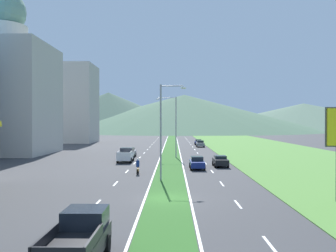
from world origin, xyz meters
TOP-DOWN VIEW (x-y plane):
  - ground_plane at (0.00, 0.00)m, footprint 600.00×600.00m
  - grass_median at (0.00, 60.00)m, footprint 3.20×240.00m
  - grass_verge_right at (20.60, 60.00)m, footprint 24.00×240.00m
  - lane_dash_left_1 at (-5.10, -10.90)m, footprint 0.16×2.80m
  - lane_dash_left_2 at (-5.10, -1.81)m, footprint 0.16×2.80m
  - lane_dash_left_3 at (-5.10, 7.29)m, footprint 0.16×2.80m
  - lane_dash_left_4 at (-5.10, 16.39)m, footprint 0.16×2.80m
  - lane_dash_left_5 at (-5.10, 25.49)m, footprint 0.16×2.80m
  - lane_dash_left_6 at (-5.10, 34.58)m, footprint 0.16×2.80m
  - lane_dash_left_7 at (-5.10, 43.68)m, footprint 0.16×2.80m
  - lane_dash_left_8 at (-5.10, 52.78)m, footprint 0.16×2.80m
  - lane_dash_left_9 at (-5.10, 61.87)m, footprint 0.16×2.80m
  - lane_dash_left_10 at (-5.10, 70.97)m, footprint 0.16×2.80m
  - lane_dash_left_11 at (-5.10, 80.07)m, footprint 0.16×2.80m
  - lane_dash_left_12 at (-5.10, 89.16)m, footprint 0.16×2.80m
  - lane_dash_left_13 at (-5.10, 98.26)m, footprint 0.16×2.80m
  - lane_dash_left_14 at (-5.10, 107.36)m, footprint 0.16×2.80m
  - lane_dash_left_15 at (-5.10, 116.46)m, footprint 0.16×2.80m
  - lane_dash_right_1 at (5.10, -10.90)m, footprint 0.16×2.80m
  - lane_dash_right_2 at (5.10, -1.81)m, footprint 0.16×2.80m
  - lane_dash_right_3 at (5.10, 7.29)m, footprint 0.16×2.80m
  - lane_dash_right_4 at (5.10, 16.39)m, footprint 0.16×2.80m
  - lane_dash_right_5 at (5.10, 25.49)m, footprint 0.16×2.80m
  - lane_dash_right_6 at (5.10, 34.58)m, footprint 0.16×2.80m
  - lane_dash_right_7 at (5.10, 43.68)m, footprint 0.16×2.80m
  - lane_dash_right_8 at (5.10, 52.78)m, footprint 0.16×2.80m
  - lane_dash_right_9 at (5.10, 61.87)m, footprint 0.16×2.80m
  - lane_dash_right_10 at (5.10, 70.97)m, footprint 0.16×2.80m
  - lane_dash_right_11 at (5.10, 80.07)m, footprint 0.16×2.80m
  - lane_dash_right_12 at (5.10, 89.16)m, footprint 0.16×2.80m
  - lane_dash_right_13 at (5.10, 98.26)m, footprint 0.16×2.80m
  - lane_dash_right_14 at (5.10, 107.36)m, footprint 0.16×2.80m
  - lane_dash_right_15 at (5.10, 116.46)m, footprint 0.16×2.80m
  - edge_line_median_left at (-1.75, 60.00)m, footprint 0.16×240.00m
  - edge_line_median_right at (1.75, 60.00)m, footprint 0.16×240.00m
  - domed_building at (-31.44, 41.71)m, footprint 17.62×17.62m
  - midrise_colored at (-29.40, 81.39)m, footprint 14.15×14.15m
  - hill_far_left at (-42.96, 226.62)m, footprint 126.60×126.60m
  - hill_far_center at (7.82, 222.43)m, footprint 177.99×177.99m
  - hill_far_right at (101.08, 266.98)m, footprint 182.15×182.15m
  - street_lamp_near at (-0.54, 9.14)m, footprint 2.65×0.32m
  - street_lamp_mid at (0.55, 33.83)m, footprint 3.39×0.28m
  - car_0 at (3.46, 18.99)m, footprint 1.88×4.65m
  - car_1 at (6.97, 70.17)m, footprint 1.87×4.06m
  - car_2 at (6.89, 61.56)m, footprint 1.90×4.08m
  - car_3 at (6.71, 21.54)m, footprint 1.91×4.30m
  - car_5 at (-6.86, 35.08)m, footprint 1.89×4.38m
  - pickup_truck_0 at (-6.62, 27.62)m, footprint 2.18×5.40m
  - pickup_truck_1 at (-3.53, -13.35)m, footprint 2.18×5.40m
  - motorcycle_rider at (-3.57, 13.94)m, footprint 0.36×2.00m

SIDE VIEW (x-z plane):
  - ground_plane at x=0.00m, z-range 0.00..0.00m
  - lane_dash_left_1 at x=-5.10m, z-range 0.00..0.01m
  - lane_dash_left_2 at x=-5.10m, z-range 0.00..0.01m
  - lane_dash_left_3 at x=-5.10m, z-range 0.00..0.01m
  - lane_dash_left_4 at x=-5.10m, z-range 0.00..0.01m
  - lane_dash_left_5 at x=-5.10m, z-range 0.00..0.01m
  - lane_dash_left_6 at x=-5.10m, z-range 0.00..0.01m
  - lane_dash_left_7 at x=-5.10m, z-range 0.00..0.01m
  - lane_dash_left_8 at x=-5.10m, z-range 0.00..0.01m
  - lane_dash_left_9 at x=-5.10m, z-range 0.00..0.01m
  - lane_dash_left_10 at x=-5.10m, z-range 0.00..0.01m
  - lane_dash_left_11 at x=-5.10m, z-range 0.00..0.01m
  - lane_dash_left_12 at x=-5.10m, z-range 0.00..0.01m
  - lane_dash_left_13 at x=-5.10m, z-range 0.00..0.01m
  - lane_dash_left_14 at x=-5.10m, z-range 0.00..0.01m
  - lane_dash_left_15 at x=-5.10m, z-range 0.00..0.01m
  - lane_dash_right_1 at x=5.10m, z-range 0.00..0.01m
  - lane_dash_right_2 at x=5.10m, z-range 0.00..0.01m
  - lane_dash_right_3 at x=5.10m, z-range 0.00..0.01m
  - lane_dash_right_4 at x=5.10m, z-range 0.00..0.01m
  - lane_dash_right_5 at x=5.10m, z-range 0.00..0.01m
  - lane_dash_right_6 at x=5.10m, z-range 0.00..0.01m
  - lane_dash_right_7 at x=5.10m, z-range 0.00..0.01m
  - lane_dash_right_8 at x=5.10m, z-range 0.00..0.01m
  - lane_dash_right_9 at x=5.10m, z-range 0.00..0.01m
  - lane_dash_right_10 at x=5.10m, z-range 0.00..0.01m
  - lane_dash_right_11 at x=5.10m, z-range 0.00..0.01m
  - lane_dash_right_12 at x=5.10m, z-range 0.00..0.01m
  - lane_dash_right_13 at x=5.10m, z-range 0.00..0.01m
  - lane_dash_right_14 at x=5.10m, z-range 0.00..0.01m
  - lane_dash_right_15 at x=5.10m, z-range 0.00..0.01m
  - edge_line_median_left at x=-1.75m, z-range 0.00..0.01m
  - edge_line_median_right at x=1.75m, z-range 0.00..0.01m
  - grass_median at x=0.00m, z-range 0.00..0.06m
  - grass_verge_right at x=20.60m, z-range 0.00..0.06m
  - car_1 at x=6.97m, z-range 0.02..1.43m
  - motorcycle_rider at x=-3.57m, z-range -0.15..1.65m
  - car_3 at x=6.71m, z-range 0.03..1.48m
  - car_2 at x=6.89m, z-range 0.01..1.56m
  - car_0 at x=3.46m, z-range 0.01..1.57m
  - car_5 at x=-6.86m, z-range 0.01..1.59m
  - pickup_truck_0 at x=-6.62m, z-range -0.02..1.98m
  - pickup_truck_1 at x=-3.53m, z-range -0.02..1.98m
  - street_lamp_near at x=-0.54m, z-range 0.67..10.37m
  - street_lamp_mid at x=0.55m, z-range 0.76..10.84m
  - hill_far_right at x=101.08m, z-range 0.00..20.33m
  - midrise_colored at x=-29.40m, z-range 0.00..22.45m
  - hill_far_center at x=7.82m, z-range 0.00..23.84m
  - domed_building at x=-31.44m, z-range -3.27..27.53m
  - hill_far_left at x=-42.96m, z-range 0.00..25.79m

